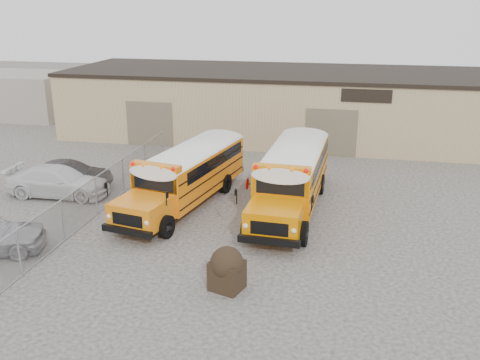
% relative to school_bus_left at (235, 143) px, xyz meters
% --- Properties ---
extents(ground, '(120.00, 120.00, 0.00)m').
position_rel_school_bus_left_xyz_m(ground, '(1.27, -10.99, -1.62)').
color(ground, '#33312F').
rests_on(ground, ground).
extents(warehouse, '(30.20, 10.20, 4.67)m').
position_rel_school_bus_left_xyz_m(warehouse, '(1.26, 9.00, 0.75)').
color(warehouse, tan).
rests_on(warehouse, ground).
extents(chainlink_fence, '(0.07, 18.07, 1.81)m').
position_rel_school_bus_left_xyz_m(chainlink_fence, '(-4.73, -7.99, -0.72)').
color(chainlink_fence, '#94989D').
rests_on(chainlink_fence, ground).
extents(distant_building_left, '(8.00, 6.00, 3.60)m').
position_rel_school_bus_left_xyz_m(distant_building_left, '(-20.73, 11.01, 0.18)').
color(distant_building_left, gray).
rests_on(distant_building_left, ground).
extents(school_bus_left, '(4.07, 9.84, 2.80)m').
position_rel_school_bus_left_xyz_m(school_bus_left, '(0.00, 0.00, 0.00)').
color(school_bus_left, orange).
rests_on(school_bus_left, ground).
extents(school_bus_right, '(3.23, 10.15, 2.94)m').
position_rel_school_bus_left_xyz_m(school_bus_right, '(4.15, 0.94, 0.08)').
color(school_bus_right, orange).
rests_on(school_bus_right, ground).
extents(tarp_bundle, '(1.28, 1.21, 1.56)m').
position_rel_school_bus_left_xyz_m(tarp_bundle, '(2.66, -13.32, -0.82)').
color(tarp_bundle, black).
rests_on(tarp_bundle, ground).
extents(car_white, '(5.29, 2.36, 1.50)m').
position_rel_school_bus_left_xyz_m(car_white, '(-7.76, -6.10, -0.87)').
color(car_white, silver).
rests_on(car_white, ground).
extents(car_dark, '(4.44, 2.19, 1.40)m').
position_rel_school_bus_left_xyz_m(car_dark, '(-7.78, -4.99, -0.92)').
color(car_dark, black).
rests_on(car_dark, ground).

